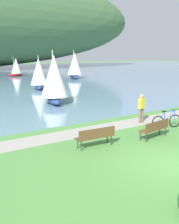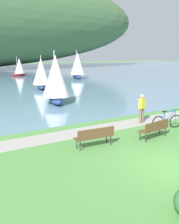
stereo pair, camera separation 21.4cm
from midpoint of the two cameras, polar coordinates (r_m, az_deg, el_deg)
ground_plane at (r=10.76m, az=18.27°, el=-10.62°), size 200.00×200.00×0.00m
shoreline_path at (r=14.71m, az=0.91°, el=-3.78°), size 60.00×1.50×0.01m
park_bench_near_camera at (r=12.02m, az=1.62°, el=-4.92°), size 1.83×0.60×0.88m
park_bench_further_along at (r=13.57m, az=13.77°, el=-3.26°), size 1.85×0.72×0.88m
bicycle_leaning_near_bench at (r=15.64m, az=16.12°, el=-1.81°), size 1.71×0.59×1.01m
person_at_shoreline at (r=16.25m, az=11.16°, el=1.06°), size 0.60×0.29×1.71m
sailboat_nearest_to_shore at (r=43.08m, az=-2.35°, el=9.63°), size 2.73×3.87×4.37m
sailboat_mid_bay at (r=30.96m, az=-9.77°, el=7.87°), size 2.46×3.27×3.73m
sailboat_toward_hillside at (r=21.81m, az=-6.74°, el=6.78°), size 2.68×3.71×4.20m
sailboat_far_off at (r=49.34m, az=-14.23°, el=9.02°), size 2.93×2.03×3.32m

